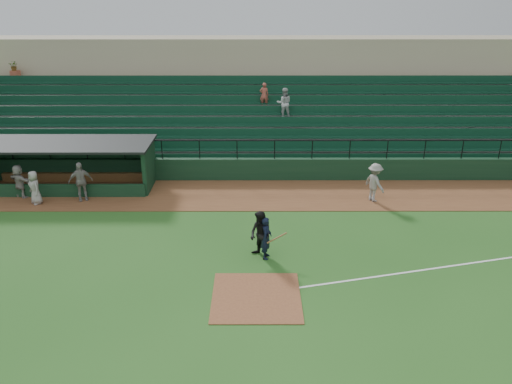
{
  "coord_description": "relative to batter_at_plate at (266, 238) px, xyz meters",
  "views": [
    {
      "loc": [
        -0.04,
        -15.47,
        9.8
      ],
      "look_at": [
        0.0,
        5.0,
        1.4
      ],
      "focal_mm": 35.45,
      "sensor_mm": 36.0,
      "label": 1
    }
  ],
  "objects": [
    {
      "name": "dugout_player_c",
      "position": [
        -12.04,
        6.01,
        0.01
      ],
      "size": [
        1.6,
        1.17,
        1.68
      ],
      "primitive_type": "imported",
      "rotation": [
        0.0,
        0.0,
        2.65
      ],
      "color": "#9E9994",
      "rests_on": "warning_track"
    },
    {
      "name": "batter_at_plate",
      "position": [
        0.0,
        0.0,
        0.0
      ],
      "size": [
        1.05,
        0.71,
        1.71
      ],
      "color": "black",
      "rests_on": "ground"
    },
    {
      "name": "foul_line",
      "position": [
        7.61,
        -0.52,
        -0.85
      ],
      "size": [
        17.49,
        4.44,
        0.01
      ],
      "primitive_type": "cube",
      "rotation": [
        0.0,
        0.0,
        0.24
      ],
      "color": "white",
      "rests_on": "ground"
    },
    {
      "name": "warning_track",
      "position": [
        -0.39,
        6.28,
        -0.84
      ],
      "size": [
        40.0,
        4.0,
        0.03
      ],
      "primitive_type": "cube",
      "color": "brown",
      "rests_on": "ground"
    },
    {
      "name": "runner",
      "position": [
        5.34,
        5.5,
        0.13
      ],
      "size": [
        1.21,
        1.42,
        1.9
      ],
      "primitive_type": "imported",
      "rotation": [
        0.0,
        0.0,
        2.07
      ],
      "color": "gray",
      "rests_on": "warning_track"
    },
    {
      "name": "dugout",
      "position": [
        -10.14,
        7.84,
        0.48
      ],
      "size": [
        8.9,
        3.2,
        2.42
      ],
      "color": "black",
      "rests_on": "ground"
    },
    {
      "name": "umpire",
      "position": [
        -0.22,
        0.01,
        0.1
      ],
      "size": [
        1.16,
        1.18,
        1.91
      ],
      "primitive_type": "imported",
      "rotation": [
        0.0,
        0.0,
        -0.85
      ],
      "color": "black",
      "rests_on": "ground"
    },
    {
      "name": "dugout_player_b",
      "position": [
        -10.97,
        5.21,
        -0.0
      ],
      "size": [
        0.92,
        0.95,
        1.64
      ],
      "primitive_type": "imported",
      "rotation": [
        0.0,
        0.0,
        -0.84
      ],
      "color": "#9E9994",
      "rests_on": "warning_track"
    },
    {
      "name": "stadium_structure",
      "position": [
        -0.39,
        14.74,
        1.45
      ],
      "size": [
        38.0,
        13.08,
        6.4
      ],
      "color": "black",
      "rests_on": "ground"
    },
    {
      "name": "dugout_player_a",
      "position": [
        -8.89,
        5.62,
        0.14
      ],
      "size": [
        1.23,
        0.88,
        1.94
      ],
      "primitive_type": "imported",
      "rotation": [
        0.0,
        0.0,
        0.41
      ],
      "color": "gray",
      "rests_on": "warning_track"
    },
    {
      "name": "home_plate_dirt",
      "position": [
        -0.39,
        -2.72,
        -0.84
      ],
      "size": [
        3.0,
        3.0,
        0.03
      ],
      "primitive_type": "cube",
      "color": "brown",
      "rests_on": "ground"
    },
    {
      "name": "ground",
      "position": [
        -0.39,
        -1.72,
        -0.85
      ],
      "size": [
        90.0,
        90.0,
        0.0
      ],
      "primitive_type": "plane",
      "color": "#24561B",
      "rests_on": "ground"
    }
  ]
}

